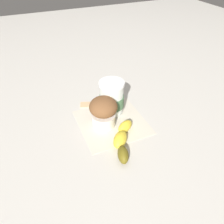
# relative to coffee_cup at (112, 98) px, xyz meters

# --- Properties ---
(ground_plane) EXTENTS (3.00, 3.00, 0.00)m
(ground_plane) POSITION_rel_coffee_cup_xyz_m (0.05, -0.02, -0.06)
(ground_plane) COLOR beige
(paper_napkin) EXTENTS (0.21, 0.21, 0.00)m
(paper_napkin) POSITION_rel_coffee_cup_xyz_m (0.05, -0.02, -0.06)
(paper_napkin) COLOR beige
(paper_napkin) RESTS_ON ground_plane
(coffee_cup) EXTENTS (0.08, 0.08, 0.12)m
(coffee_cup) POSITION_rel_coffee_cup_xyz_m (0.00, 0.00, 0.00)
(coffee_cup) COLOR silver
(coffee_cup) RESTS_ON paper_napkin
(muffin) EXTENTS (0.09, 0.09, 0.10)m
(muffin) POSITION_rel_coffee_cup_xyz_m (0.06, -0.05, -0.00)
(muffin) COLOR white
(muffin) RESTS_ON paper_napkin
(banana) EXTENTS (0.16, 0.11, 0.04)m
(banana) POSITION_rel_coffee_cup_xyz_m (0.16, -0.03, -0.04)
(banana) COLOR yellow
(banana) RESTS_ON paper_napkin
(sugar_packet) EXTENTS (0.05, 0.06, 0.01)m
(sugar_packet) POSITION_rel_coffee_cup_xyz_m (-0.07, -0.07, -0.05)
(sugar_packet) COLOR #E0B27F
(sugar_packet) RESTS_ON ground_plane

